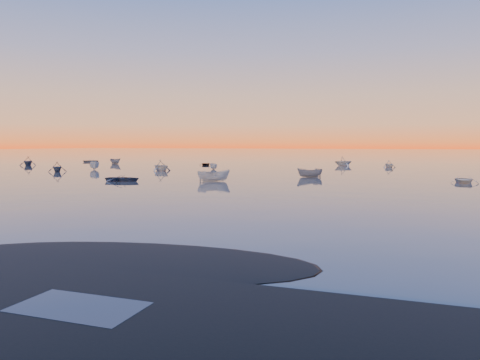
% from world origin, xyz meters
% --- Properties ---
extents(ground, '(600.00, 600.00, 0.00)m').
position_xyz_m(ground, '(0.00, 100.00, 0.00)').
color(ground, '#6C615A').
rests_on(ground, ground).
extents(moored_fleet, '(124.00, 58.00, 1.20)m').
position_xyz_m(moored_fleet, '(0.00, 53.00, 0.00)').
color(moored_fleet, silver).
rests_on(moored_fleet, ground).
extents(boat_near_center, '(3.60, 4.39, 1.41)m').
position_xyz_m(boat_near_center, '(-2.74, 35.62, 0.00)').
color(boat_near_center, silver).
rests_on(boat_near_center, ground).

